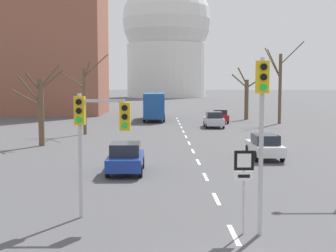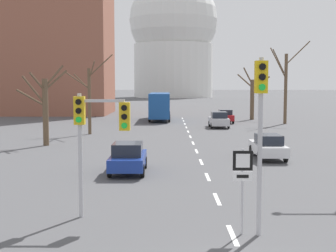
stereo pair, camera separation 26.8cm
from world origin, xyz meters
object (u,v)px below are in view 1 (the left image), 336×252
Objects in this scene: sedan_far_left at (126,158)px; city_bus at (154,104)px; traffic_signal_centre_tall at (262,113)px; sedan_near_left at (214,120)px; traffic_signal_near_left at (96,125)px; route_sign_post at (244,176)px; sedan_near_right at (220,116)px; sedan_mid_centre at (265,146)px.

sedan_far_left is 0.38× the size of city_bus.
traffic_signal_centre_tall reaches higher than sedan_near_left.
traffic_signal_near_left reaches higher than route_sign_post.
city_bus reaches higher than sedan_far_left.
route_sign_post is 0.62× the size of sedan_near_left.
traffic_signal_centre_tall is 2.04× the size of route_sign_post.
sedan_near_left is 6.11m from sedan_near_right.
route_sign_post is 0.69× the size of sedan_near_right.
traffic_signal_centre_tall is at bearing -20.49° from traffic_signal_near_left.
traffic_signal_centre_tall is 42.00m from sedan_near_right.
traffic_signal_centre_tall is 1.26× the size of traffic_signal_near_left.
sedan_far_left is at bearing 115.56° from traffic_signal_centre_tall.
sedan_near_left reaches higher than sedan_far_left.
traffic_signal_centre_tall is 2.00m from route_sign_post.
sedan_near_right is at bearing -29.31° from city_bus.
route_sign_post is at bearing -96.26° from sedan_near_right.
sedan_mid_centre is at bearing -76.97° from city_bus.
sedan_near_right is at bearing 74.27° from sedan_far_left.
sedan_far_left is (-4.33, 10.05, -1.00)m from route_sign_post.
city_bus is (-3.31, 46.06, 0.25)m from route_sign_post.
sedan_near_right is at bearing 83.74° from route_sign_post.
traffic_signal_near_left is 0.40× the size of city_bus.
sedan_near_right is 0.94× the size of sedan_far_left.
city_bus reaches higher than sedan_near_left.
sedan_far_left is (-8.27, -4.69, 0.02)m from sedan_mid_centre.
traffic_signal_centre_tall is at bearing -94.26° from sedan_near_left.
sedan_near_left is 0.39× the size of city_bus.
sedan_near_left reaches higher than sedan_near_right.
traffic_signal_near_left is (-5.21, 1.95, -0.52)m from traffic_signal_centre_tall.
sedan_mid_centre is (3.44, 14.80, -2.96)m from traffic_signal_centre_tall.
sedan_near_left is 1.10× the size of sedan_near_right.
sedan_mid_centre is (8.64, 12.86, -2.44)m from traffic_signal_near_left.
sedan_mid_centre is (3.94, 14.75, -1.03)m from route_sign_post.
traffic_signal_centre_tall is 1.40× the size of sedan_near_right.
sedan_near_left is at bearing 76.90° from traffic_signal_near_left.
route_sign_post is at bearing -104.95° from sedan_mid_centre.
city_bus reaches higher than route_sign_post.
route_sign_post reaches higher than sedan_far_left.
city_bus is (-7.87, 4.42, 1.23)m from sedan_near_right.
city_bus is at bearing 103.03° from sedan_mid_centre.
sedan_near_right is (4.07, 41.70, -2.91)m from traffic_signal_centre_tall.
city_bus is at bearing 88.37° from sedan_far_left.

